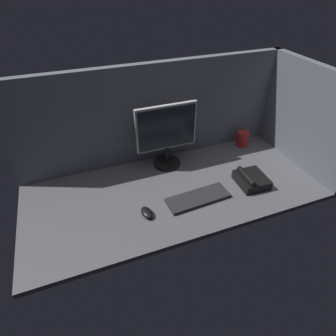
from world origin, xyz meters
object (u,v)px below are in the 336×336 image
Objects in this scene: monitor at (167,134)px; mouse at (147,213)px; desk_phone at (251,180)px; keyboard at (198,198)px; mug_red_plastic at (243,139)px.

monitor is 53.82cm from mouse.
monitor reaches higher than desk_phone.
mug_red_plastic is (56.41, 41.88, 4.48)cm from keyboard.
monitor is at bearing -178.08° from mug_red_plastic.
keyboard is 31.44cm from mouse.
keyboard is 1.87× the size of desk_phone.
monitor is 59.80cm from desk_phone.
desk_phone is (68.04, 2.66, 1.49)cm from mouse.
mug_red_plastic reaches higher than mouse.
monitor is 3.88× the size of mug_red_plastic.
desk_phone is at bearing -1.03° from keyboard.
mouse is 0.88× the size of mug_red_plastic.
keyboard is (4.39, -39.85, -22.35)cm from monitor.
monitor is 1.15× the size of keyboard.
mug_red_plastic is at bearing 64.03° from desk_phone.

